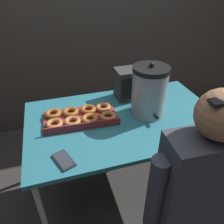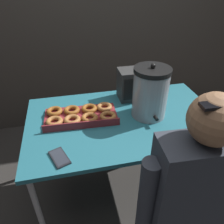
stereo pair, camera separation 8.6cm
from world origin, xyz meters
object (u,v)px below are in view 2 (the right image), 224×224
object	(u,v)px
coffee_urn	(150,93)
person_seated	(187,205)
cell_phone	(59,157)
space_heater	(130,84)
donut_box	(81,115)

from	to	relation	value
coffee_urn	person_seated	distance (m)	0.68
cell_phone	coffee_urn	bearing A→B (deg)	4.58
coffee_urn	person_seated	size ratio (longest dim) A/B	0.30
cell_phone	space_heater	size ratio (longest dim) A/B	0.70
cell_phone	person_seated	world-z (taller)	person_seated
donut_box	cell_phone	world-z (taller)	donut_box
donut_box	cell_phone	xyz separation A→B (m)	(-0.15, -0.34, -0.02)
person_seated	space_heater	bearing A→B (deg)	-82.78
donut_box	coffee_urn	size ratio (longest dim) A/B	1.34
coffee_urn	cell_phone	distance (m)	0.69
space_heater	person_seated	distance (m)	0.89
coffee_urn	person_seated	world-z (taller)	person_seated
space_heater	coffee_urn	bearing A→B (deg)	-76.08
donut_box	cell_phone	distance (m)	0.38
donut_box	person_seated	xyz separation A→B (m)	(0.45, -0.66, -0.17)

